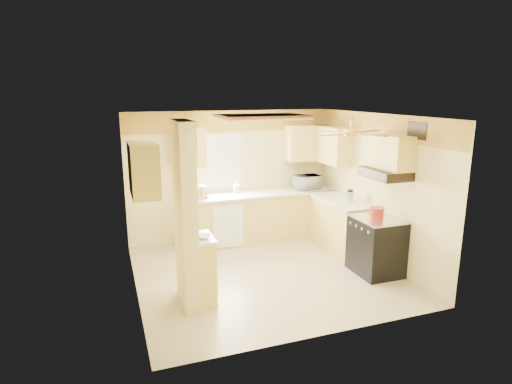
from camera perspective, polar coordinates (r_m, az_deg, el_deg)
name	(u,v)px	position (r m, az deg, el deg)	size (l,w,h in m)	color
floor	(266,274)	(6.98, 1.31, -10.81)	(4.00, 4.00, 0.00)	tan
ceiling	(267,116)	(6.38, 1.43, 10.13)	(4.00, 4.00, 0.00)	white
wall_back	(231,176)	(8.33, -3.33, 2.18)	(4.00, 4.00, 0.00)	#DBCA85
wall_front	(326,237)	(4.92, 9.37, -5.88)	(4.00, 4.00, 0.00)	#DBCA85
wall_left	(131,210)	(6.17, -16.27, -2.30)	(3.80, 3.80, 0.00)	#DBCA85
wall_right	(376,188)	(7.51, 15.77, 0.47)	(3.80, 3.80, 0.00)	#DBCA85
wallpaper_border	(231,121)	(8.18, -3.39, 9.40)	(4.00, 0.02, 0.40)	#FCD74A
partition_column	(185,216)	(5.71, -9.38, -3.18)	(0.20, 0.70, 2.50)	#DBCA85
partition_ledge	(204,270)	(6.02, -7.00, -10.32)	(0.25, 0.55, 0.90)	#DDC062
ledge_top	(203,238)	(5.85, -7.13, -6.09)	(0.28, 0.58, 0.04)	silver
lower_cabinets_back	(261,217)	(8.40, 0.61, -3.33)	(3.00, 0.60, 0.90)	#DDC062
lower_cabinets_right	(340,225)	(8.04, 11.19, -4.36)	(0.60, 1.40, 0.90)	#DDC062
countertop_back	(261,194)	(8.27, 0.64, -0.23)	(3.04, 0.64, 0.04)	silver
countertop_right	(341,201)	(7.90, 11.28, -1.12)	(0.64, 1.44, 0.04)	silver
dishwasher_panel	(228,226)	(7.90, -3.73, -4.59)	(0.58, 0.02, 0.80)	white
window	(219,161)	(8.20, -5.01, 4.10)	(0.92, 0.02, 1.02)	white
upper_cab_back_left	(188,148)	(7.87, -9.00, 5.81)	(0.60, 0.35, 0.70)	#DDC062
upper_cab_back_right	(308,143)	(8.64, 6.93, 6.53)	(0.90, 0.35, 0.70)	#DDC062
upper_cab_right	(332,145)	(8.35, 10.08, 6.20)	(0.35, 1.00, 0.70)	#DDC062
upper_cab_left_wall	(144,170)	(5.80, -14.77, 2.92)	(0.35, 0.75, 0.70)	#DDC062
upper_cab_over_stove	(391,152)	(6.85, 17.58, 5.11)	(0.35, 0.76, 0.52)	#DDC062
stove	(376,245)	(7.11, 15.73, -6.88)	(0.68, 0.77, 0.92)	black
range_hood	(385,174)	(6.85, 16.82, 2.36)	(0.50, 0.76, 0.14)	black
poster_menu	(192,171)	(5.59, -8.49, 2.83)	(0.02, 0.42, 0.57)	black
poster_nashville	(194,219)	(5.74, -8.27, -3.56)	(0.02, 0.42, 0.57)	black
ceiling_light_panel	(261,117)	(6.89, 0.70, 9.99)	(1.35, 0.95, 0.06)	brown
ceiling_fan	(351,132)	(6.22, 12.50, 7.77)	(1.15, 1.15, 0.26)	gold
vent_grate	(417,130)	(6.64, 20.69, 7.68)	(0.02, 0.40, 0.25)	black
microwave	(307,182)	(8.62, 6.85, 1.32)	(0.50, 0.34, 0.28)	white
bowl	(204,237)	(5.76, -6.96, -5.93)	(0.19, 0.19, 0.05)	white
dutch_oven	(377,212)	(7.00, 15.80, -2.61)	(0.24, 0.24, 0.16)	#A9221A
kettle	(350,196)	(7.72, 12.42, -0.56)	(0.15, 0.15, 0.23)	silver
dish_rack	(195,194)	(7.90, -8.10, -0.23)	(0.44, 0.35, 0.23)	tan
utensil_crock	(237,189)	(8.24, -2.61, 0.44)	(0.12, 0.12, 0.25)	white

